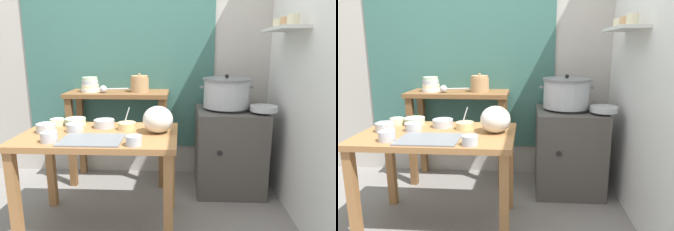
% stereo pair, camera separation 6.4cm
% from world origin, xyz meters
% --- Properties ---
extents(ground_plane, '(9.00, 9.00, 0.00)m').
position_xyz_m(ground_plane, '(0.00, 0.00, 0.00)').
color(ground_plane, gray).
extents(wall_back, '(4.40, 0.12, 2.60)m').
position_xyz_m(wall_back, '(0.08, 1.10, 1.30)').
color(wall_back, '#B2ADA3').
rests_on(wall_back, ground).
extents(wall_right, '(0.30, 3.20, 2.60)m').
position_xyz_m(wall_right, '(1.40, 0.20, 1.30)').
color(wall_right, white).
rests_on(wall_right, ground).
extents(prep_table, '(1.10, 0.66, 0.72)m').
position_xyz_m(prep_table, '(-0.10, 0.02, 0.61)').
color(prep_table, '#9E6B3D').
rests_on(prep_table, ground).
extents(back_shelf_table, '(0.96, 0.40, 0.90)m').
position_xyz_m(back_shelf_table, '(-0.13, 0.83, 0.68)').
color(back_shelf_table, brown).
rests_on(back_shelf_table, ground).
extents(stove_block, '(0.60, 0.61, 0.78)m').
position_xyz_m(stove_block, '(0.92, 0.70, 0.38)').
color(stove_block, '#4C4742').
rests_on(stove_block, ground).
extents(steamer_pot, '(0.48, 0.43, 0.30)m').
position_xyz_m(steamer_pot, '(0.88, 0.72, 0.91)').
color(steamer_pot, '#B7BABF').
rests_on(steamer_pot, stove_block).
extents(clay_pot, '(0.17, 0.17, 0.18)m').
position_xyz_m(clay_pot, '(0.08, 0.83, 0.98)').
color(clay_pot, tan).
rests_on(clay_pot, back_shelf_table).
extents(bowl_stack_enamel, '(0.17, 0.17, 0.14)m').
position_xyz_m(bowl_stack_enamel, '(-0.39, 0.81, 0.96)').
color(bowl_stack_enamel, silver).
rests_on(bowl_stack_enamel, back_shelf_table).
extents(ladle, '(0.26, 0.10, 0.07)m').
position_xyz_m(ladle, '(-0.24, 0.75, 0.94)').
color(ladle, '#B7BABF').
rests_on(ladle, back_shelf_table).
extents(serving_tray, '(0.40, 0.28, 0.01)m').
position_xyz_m(serving_tray, '(-0.10, -0.15, 0.72)').
color(serving_tray, slate).
rests_on(serving_tray, prep_table).
extents(plastic_bag, '(0.21, 0.20, 0.19)m').
position_xyz_m(plastic_bag, '(0.31, 0.06, 0.82)').
color(plastic_bag, silver).
rests_on(plastic_bag, prep_table).
extents(wide_pan, '(0.23, 0.23, 0.05)m').
position_xyz_m(wide_pan, '(1.18, 0.55, 0.80)').
color(wide_pan, '#B7BABF').
rests_on(wide_pan, stove_block).
extents(prep_bowl_0, '(0.11, 0.11, 0.05)m').
position_xyz_m(prep_bowl_0, '(-0.49, 0.23, 0.75)').
color(prep_bowl_0, beige).
rests_on(prep_bowl_0, prep_table).
extents(prep_bowl_1, '(0.14, 0.14, 0.06)m').
position_xyz_m(prep_bowl_1, '(-0.48, 0.03, 0.75)').
color(prep_bowl_1, '#B7BABF').
rests_on(prep_bowl_1, prep_table).
extents(prep_bowl_2, '(0.13, 0.13, 0.16)m').
position_xyz_m(prep_bowl_2, '(0.08, 0.14, 0.75)').
color(prep_bowl_2, '#E5C684').
rests_on(prep_bowl_2, prep_table).
extents(prep_bowl_3, '(0.15, 0.15, 0.06)m').
position_xyz_m(prep_bowl_3, '(-0.10, 0.19, 0.75)').
color(prep_bowl_3, '#B7BABF').
rests_on(prep_bowl_3, prep_table).
extents(prep_bowl_4, '(0.12, 0.12, 0.06)m').
position_xyz_m(prep_bowl_4, '(-0.29, 0.07, 0.75)').
color(prep_bowl_4, '#B7BABF').
rests_on(prep_bowl_4, prep_table).
extents(prep_bowl_5, '(0.11, 0.11, 0.14)m').
position_xyz_m(prep_bowl_5, '(-0.37, -0.19, 0.76)').
color(prep_bowl_5, '#B7BABF').
rests_on(prep_bowl_5, prep_table).
extents(prep_bowl_6, '(0.16, 0.16, 0.06)m').
position_xyz_m(prep_bowl_6, '(-0.34, 0.23, 0.75)').
color(prep_bowl_6, '#B7D1AD').
rests_on(prep_bowl_6, prep_table).
extents(prep_bowl_7, '(0.10, 0.10, 0.06)m').
position_xyz_m(prep_bowl_7, '(0.19, -0.24, 0.75)').
color(prep_bowl_7, '#B7BABF').
rests_on(prep_bowl_7, prep_table).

